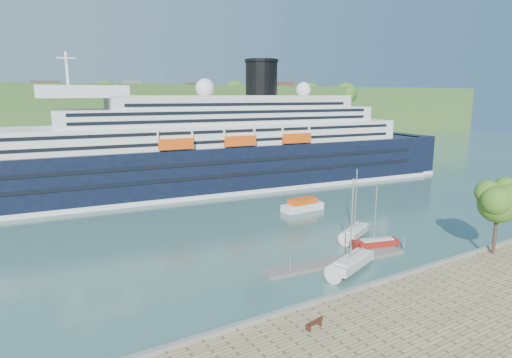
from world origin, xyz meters
name	(u,v)px	position (x,y,z in m)	size (l,w,h in m)	color
ground	(396,285)	(0.00, 0.00, 0.00)	(400.00, 400.00, 0.00)	#335A55
far_hillside	(103,117)	(0.00, 145.00, 12.00)	(400.00, 50.00, 24.00)	#2A5120
quay_coping	(398,275)	(0.00, -0.20, 1.15)	(220.00, 0.50, 0.30)	slate
cruise_ship	(206,125)	(2.69, 54.51, 13.98)	(124.53, 18.13, 27.96)	black
park_bench	(314,322)	(-14.25, -3.66, 1.53)	(1.67, 0.68, 1.07)	#412112
promenade_tree	(497,213)	(15.45, -1.50, 6.16)	(6.23, 6.23, 10.31)	#2D5917
floating_pontoon	(336,261)	(-1.37, 8.01, 0.22)	(19.39, 2.37, 0.43)	slate
sailboat_white_near	(354,227)	(-1.50, 5.23, 5.29)	(8.19, 2.28, 10.58)	silver
sailboat_red	(378,219)	(6.49, 8.95, 4.12)	(6.38, 1.77, 8.25)	maroon
sailboat_white_far	(357,205)	(7.19, 13.66, 4.84)	(7.49, 2.08, 9.68)	silver
tender_launch	(303,204)	(9.82, 29.61, 1.08)	(7.84, 2.68, 2.17)	#E44B0D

